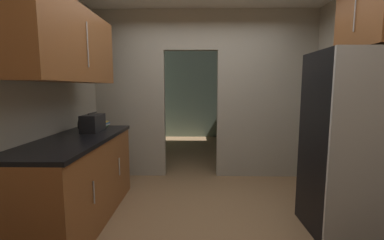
% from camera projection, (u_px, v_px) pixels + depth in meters
% --- Properties ---
extents(ground, '(20.00, 20.00, 0.00)m').
position_uv_depth(ground, '(208.00, 223.00, 2.80)').
color(ground, '#93704C').
extents(kitchen_partition, '(3.55, 0.12, 2.69)m').
position_uv_depth(kitchen_partition, '(208.00, 91.00, 4.19)').
color(kitchen_partition, '#ADA899').
rests_on(kitchen_partition, ground).
extents(adjoining_room_shell, '(3.55, 3.51, 2.69)m').
position_uv_depth(adjoining_room_shell, '(202.00, 93.00, 6.50)').
color(adjoining_room_shell, slate).
rests_on(adjoining_room_shell, ground).
extents(kitchen_flank_left, '(0.10, 4.08, 2.69)m').
position_uv_depth(kitchen_flank_left, '(0.00, 102.00, 2.21)').
color(kitchen_flank_left, '#ADA899').
rests_on(kitchen_flank_left, ground).
extents(refrigerator, '(0.70, 0.71, 1.82)m').
position_uv_depth(refrigerator, '(348.00, 144.00, 2.55)').
color(refrigerator, black).
rests_on(refrigerator, ground).
extents(lower_cabinet_run, '(0.69, 1.81, 0.94)m').
position_uv_depth(lower_cabinet_run, '(78.00, 180.00, 2.82)').
color(lower_cabinet_run, brown).
rests_on(lower_cabinet_run, ground).
extents(upper_cabinet_counterside, '(0.36, 1.63, 0.76)m').
position_uv_depth(upper_cabinet_counterside, '(70.00, 45.00, 2.64)').
color(upper_cabinet_counterside, brown).
extents(upper_cabinet_fridgeside, '(0.36, 0.78, 0.82)m').
position_uv_depth(upper_cabinet_fridgeside, '(374.00, 5.00, 2.48)').
color(upper_cabinet_fridgeside, brown).
extents(boombox, '(0.20, 0.36, 0.24)m').
position_uv_depth(boombox, '(93.00, 123.00, 3.15)').
color(boombox, black).
rests_on(boombox, lower_cabinet_run).
extents(book_stack, '(0.14, 0.17, 0.08)m').
position_uv_depth(book_stack, '(103.00, 124.00, 3.53)').
color(book_stack, '#388C47').
rests_on(book_stack, lower_cabinet_run).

